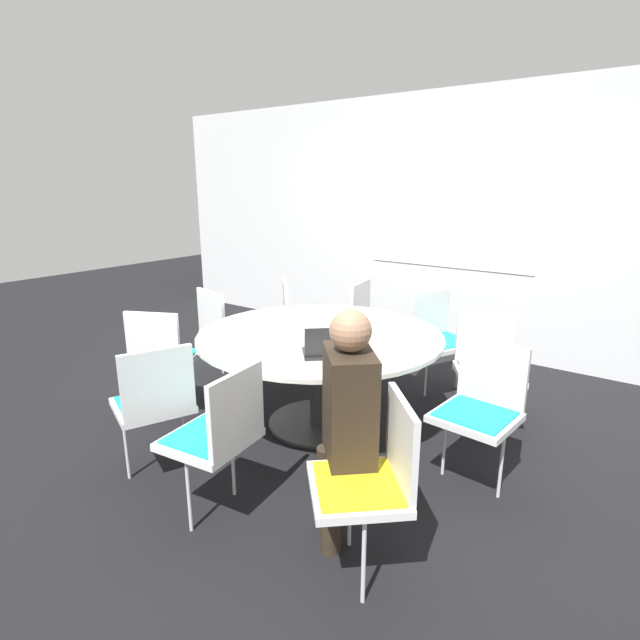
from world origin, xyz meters
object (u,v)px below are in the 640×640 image
chair_1 (481,403)px  handbag (490,392)px  chair_9 (219,430)px  person_0 (346,411)px  cell_phone (335,338)px  chair_8 (154,398)px  chair_3 (439,333)px  chair_0 (372,473)px  chair_5 (299,317)px  laptop (329,349)px  chair_2 (487,361)px  chair_4 (372,319)px  chair_7 (162,352)px  chair_6 (224,326)px

chair_1 → handbag: chair_1 is taller
chair_9 → person_0: bearing=-75.7°
chair_9 → cell_phone: chair_9 is taller
chair_8 → person_0: bearing=-58.8°
chair_1 → chair_3: size_ratio=1.00×
chair_0 → chair_5: size_ratio=1.00×
chair_3 → chair_8: 2.44m
chair_3 → cell_phone: bearing=11.0°
chair_1 → handbag: size_ratio=2.41×
chair_3 → laptop: size_ratio=2.13×
cell_phone → person_0: bearing=-52.6°
chair_0 → chair_8: size_ratio=1.00×
chair_2 → cell_phone: (-0.85, -0.72, 0.20)m
chair_4 → chair_5: bearing=-69.8°
chair_7 → chair_1: bearing=-12.6°
laptop → cell_phone: 0.38m
cell_phone → handbag: 1.46m
person_0 → chair_1: bearing=-64.6°
laptop → cell_phone: bearing=-104.0°
handbag → chair_4: bearing=172.5°
person_0 → chair_6: bearing=18.6°
chair_0 → chair_9: 0.87m
chair_0 → chair_9: bearing=55.9°
chair_0 → chair_7: same height
chair_4 → chair_5: same height
chair_2 → handbag: chair_2 is taller
chair_2 → chair_3: (-0.57, 0.45, 0.00)m
chair_8 → cell_phone: 1.26m
chair_0 → chair_9: (-0.86, -0.13, 0.00)m
chair_6 → chair_2: bearing=24.4°
chair_3 → handbag: 0.65m
chair_1 → cell_phone: bearing=4.9°
chair_1 → chair_5: (-2.10, 0.89, 0.00)m
chair_1 → cell_phone: 1.08m
chair_0 → handbag: bearing=-39.3°
chair_1 → laptop: 0.97m
handbag → chair_3: bearing=168.4°
chair_4 → person_0: size_ratio=0.71×
chair_7 → chair_9: (1.29, -0.60, 0.00)m
person_0 → cell_phone: person_0 is taller
chair_1 → cell_phone: chair_1 is taller
chair_0 → chair_9: same height
chair_8 → handbag: chair_8 is taller
chair_1 → chair_9: bearing=54.5°
chair_0 → person_0: person_0 is taller
chair_4 → chair_0: bearing=21.6°
chair_4 → chair_9: 2.44m
chair_0 → chair_6: size_ratio=1.00×
chair_8 → chair_3: bearing=1.9°
chair_6 → chair_5: bearing=75.4°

